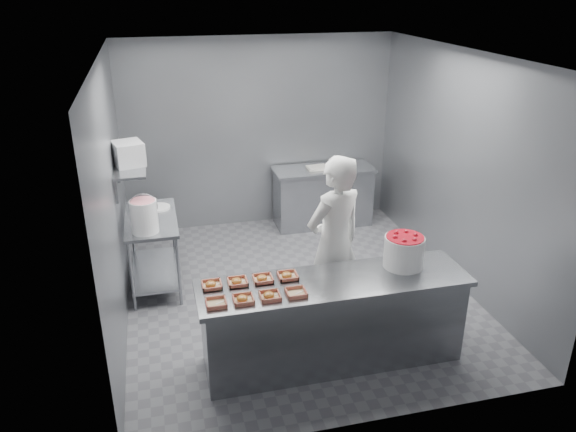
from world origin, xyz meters
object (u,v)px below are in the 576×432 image
at_px(tray_7, 287,276).
at_px(glaze_bucket, 144,216).
at_px(strawberry_tub, 404,251).
at_px(appliance, 128,153).
at_px(prep_table, 153,241).
at_px(tray_0, 216,303).
at_px(tray_5, 237,282).
at_px(worker, 334,244).
at_px(back_counter, 323,196).
at_px(tray_1, 243,299).
at_px(service_counter, 333,321).
at_px(tray_3, 296,292).
at_px(tray_6, 263,279).
at_px(tray_4, 212,285).
at_px(tray_2, 270,296).

height_order(tray_7, glaze_bucket, glaze_bucket).
relative_size(strawberry_tub, appliance, 1.10).
bearing_deg(appliance, prep_table, -22.72).
height_order(tray_0, appliance, appliance).
height_order(tray_5, worker, worker).
height_order(back_counter, tray_1, tray_1).
xyz_separation_m(service_counter, appliance, (-1.82, 1.97, 1.24)).
bearing_deg(tray_5, tray_3, -33.09).
distance_m(service_counter, tray_3, 0.64).
bearing_deg(appliance, strawberry_tub, -50.77).
xyz_separation_m(tray_3, worker, (0.61, 0.77, 0.05)).
relative_size(service_counter, appliance, 7.37).
height_order(tray_0, tray_6, tray_6).
bearing_deg(tray_3, tray_5, 146.91).
xyz_separation_m(back_counter, tray_4, (-2.04, -3.09, 0.47)).
xyz_separation_m(worker, strawberry_tub, (0.55, -0.50, 0.11)).
height_order(tray_4, glaze_bucket, glaze_bucket).
relative_size(prep_table, tray_1, 6.40).
height_order(tray_0, tray_2, tray_2).
xyz_separation_m(tray_3, tray_6, (-0.24, 0.31, 0.00)).
distance_m(service_counter, back_counter, 3.37).
relative_size(back_counter, tray_4, 8.01).
xyz_separation_m(tray_6, tray_7, (0.24, 0.00, 0.00)).
height_order(service_counter, glaze_bucket, glaze_bucket).
distance_m(prep_table, worker, 2.31).
bearing_deg(strawberry_tub, tray_4, 178.65).
height_order(prep_table, worker, worker).
bearing_deg(tray_6, strawberry_tub, -1.81).
bearing_deg(strawberry_tub, tray_7, 177.81).
bearing_deg(tray_6, back_counter, 63.29).
xyz_separation_m(service_counter, tray_2, (-0.66, -0.16, 0.47)).
xyz_separation_m(tray_3, glaze_bucket, (-1.30, 1.71, 0.18)).
bearing_deg(tray_4, tray_2, -33.26).
height_order(service_counter, worker, worker).
distance_m(back_counter, tray_3, 3.68).
distance_m(back_counter, tray_2, 3.78).
distance_m(worker, glaze_bucket, 2.13).
relative_size(tray_6, glaze_bucket, 0.41).
bearing_deg(prep_table, tray_3, -59.59).
bearing_deg(worker, prep_table, -59.20).
bearing_deg(worker, tray_7, 13.29).
bearing_deg(tray_4, appliance, 110.63).
relative_size(prep_table, glaze_bucket, 2.62).
bearing_deg(tray_6, worker, 28.00).
bearing_deg(tray_2, tray_4, 146.74).
bearing_deg(tray_6, tray_4, 180.00).
bearing_deg(tray_0, appliance, 107.86).
bearing_deg(tray_3, glaze_bucket, 127.19).
bearing_deg(tray_7, tray_4, 180.00).
xyz_separation_m(service_counter, prep_table, (-1.65, 1.95, 0.14)).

